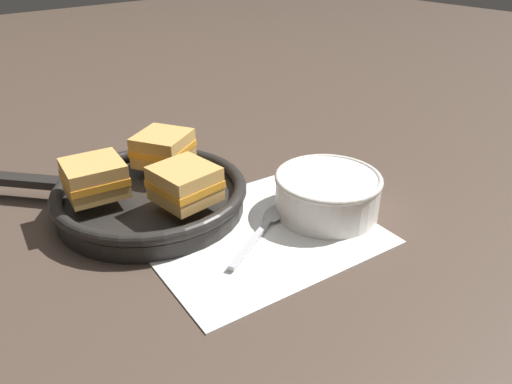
{
  "coord_description": "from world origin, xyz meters",
  "views": [
    {
      "loc": [
        -0.42,
        -0.48,
        0.36
      ],
      "look_at": [
        -0.02,
        -0.01,
        0.03
      ],
      "focal_mm": 35.0,
      "sensor_mm": 36.0,
      "label": 1
    }
  ],
  "objects_px": {
    "skillet": "(150,196)",
    "spoon": "(269,221)",
    "soup_bowl": "(327,192)",
    "sandwich_near_left": "(185,183)",
    "sandwich_near_right": "(163,148)",
    "sandwich_far_left": "(94,178)"
  },
  "relations": [
    {
      "from": "skillet",
      "to": "spoon",
      "type": "bearing_deg",
      "value": -54.81
    },
    {
      "from": "soup_bowl",
      "to": "sandwich_near_left",
      "type": "xyz_separation_m",
      "value": [
        -0.17,
        0.1,
        0.03
      ]
    },
    {
      "from": "sandwich_near_right",
      "to": "sandwich_far_left",
      "type": "relative_size",
      "value": 1.17
    },
    {
      "from": "spoon",
      "to": "soup_bowl",
      "type": "bearing_deg",
      "value": -43.74
    },
    {
      "from": "soup_bowl",
      "to": "sandwich_far_left",
      "type": "height_order",
      "value": "sandwich_far_left"
    },
    {
      "from": "skillet",
      "to": "sandwich_near_left",
      "type": "xyz_separation_m",
      "value": [
        0.02,
        -0.07,
        0.04
      ]
    },
    {
      "from": "soup_bowl",
      "to": "sandwich_near_left",
      "type": "height_order",
      "value": "sandwich_near_left"
    },
    {
      "from": "sandwich_near_left",
      "to": "sandwich_far_left",
      "type": "distance_m",
      "value": 0.12
    },
    {
      "from": "spoon",
      "to": "sandwich_near_left",
      "type": "distance_m",
      "value": 0.12
    },
    {
      "from": "soup_bowl",
      "to": "sandwich_near_right",
      "type": "xyz_separation_m",
      "value": [
        -0.13,
        0.22,
        0.03
      ]
    },
    {
      "from": "spoon",
      "to": "skillet",
      "type": "relative_size",
      "value": 0.47
    },
    {
      "from": "soup_bowl",
      "to": "skillet",
      "type": "height_order",
      "value": "soup_bowl"
    },
    {
      "from": "skillet",
      "to": "sandwich_near_right",
      "type": "xyz_separation_m",
      "value": [
        0.05,
        0.05,
        0.04
      ]
    },
    {
      "from": "soup_bowl",
      "to": "sandwich_near_left",
      "type": "distance_m",
      "value": 0.2
    },
    {
      "from": "skillet",
      "to": "sandwich_far_left",
      "type": "xyz_separation_m",
      "value": [
        -0.07,
        0.02,
        0.04
      ]
    },
    {
      "from": "soup_bowl",
      "to": "spoon",
      "type": "bearing_deg",
      "value": 162.02
    },
    {
      "from": "spoon",
      "to": "sandwich_far_left",
      "type": "height_order",
      "value": "sandwich_far_left"
    },
    {
      "from": "spoon",
      "to": "sandwich_far_left",
      "type": "distance_m",
      "value": 0.24
    },
    {
      "from": "skillet",
      "to": "sandwich_near_right",
      "type": "bearing_deg",
      "value": 40.41
    },
    {
      "from": "sandwich_near_left",
      "to": "sandwich_far_left",
      "type": "height_order",
      "value": "same"
    },
    {
      "from": "sandwich_near_right",
      "to": "sandwich_far_left",
      "type": "distance_m",
      "value": 0.12
    },
    {
      "from": "soup_bowl",
      "to": "skillet",
      "type": "bearing_deg",
      "value": 137.42
    }
  ]
}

